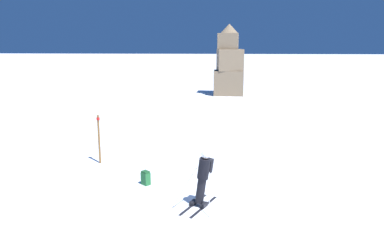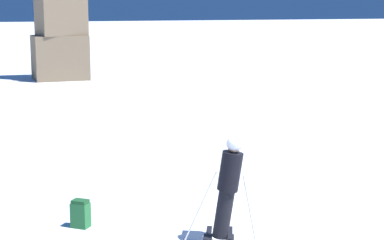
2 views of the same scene
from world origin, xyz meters
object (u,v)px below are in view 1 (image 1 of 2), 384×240
skier (203,175)px  trail_marker (99,137)px  rock_pillar (229,66)px  spare_backpack (146,178)px

skier → trail_marker: size_ratio=0.91×
skier → rock_pillar: size_ratio=0.28×
rock_pillar → skier: bearing=-92.9°
spare_backpack → trail_marker: 3.38m
rock_pillar → trail_marker: rock_pillar is taller
skier → rock_pillar: (1.27, 24.96, 1.74)m
skier → spare_backpack: 2.78m
spare_backpack → trail_marker: trail_marker is taller
rock_pillar → spare_backpack: (-3.37, -23.31, -2.52)m
rock_pillar → spare_backpack: rock_pillar is taller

